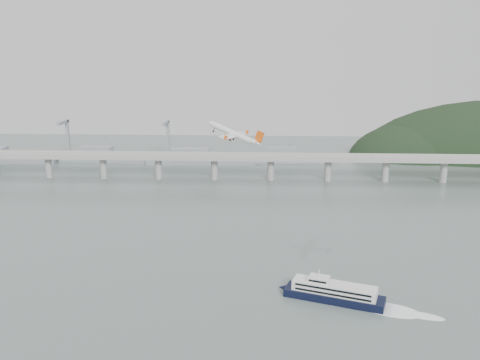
{
  "coord_description": "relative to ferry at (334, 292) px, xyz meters",
  "views": [
    {
      "loc": [
        14.56,
        -237.2,
        109.1
      ],
      "look_at": [
        0.0,
        55.0,
        36.0
      ],
      "focal_mm": 38.0,
      "sensor_mm": 36.0,
      "label": 1
    }
  ],
  "objects": [
    {
      "name": "distant_fleet",
      "position": [
        -202.13,
        289.61,
        2.43
      ],
      "size": [
        453.0,
        60.9,
        40.0
      ],
      "color": "gray",
      "rests_on": "ground"
    },
    {
      "name": "ground",
      "position": [
        -46.78,
        24.53,
        -3.79
      ],
      "size": [
        900.0,
        900.0,
        0.0
      ],
      "primitive_type": "plane",
      "color": "slate",
      "rests_on": "ground"
    },
    {
      "name": "airliner",
      "position": [
        -50.98,
        88.92,
        58.41
      ],
      "size": [
        36.53,
        34.19,
        15.33
      ],
      "rotation": [
        0.05,
        -0.34,
        2.79
      ],
      "color": "silver",
      "rests_on": "ground"
    },
    {
      "name": "ferry",
      "position": [
        0.0,
        0.0,
        0.0
      ],
      "size": [
        71.47,
        31.01,
        13.96
      ],
      "rotation": [
        0.0,
        0.0,
        -0.33
      ],
      "color": "black",
      "rests_on": "ground"
    },
    {
      "name": "bridge",
      "position": [
        -47.93,
        224.53,
        13.86
      ],
      "size": [
        800.0,
        22.0,
        23.9
      ],
      "color": "#979795",
      "rests_on": "ground"
    }
  ]
}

